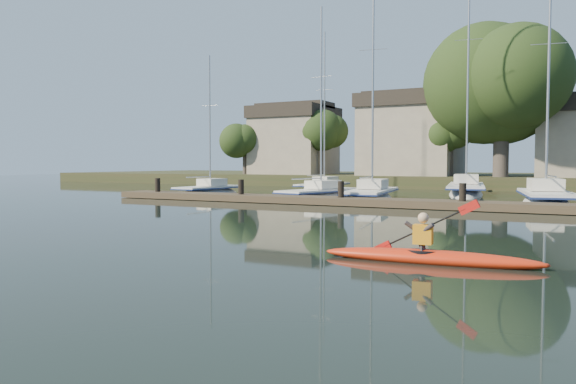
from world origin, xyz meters
The scene contains 10 objects.
ground centered at (0.00, 0.00, 0.00)m, with size 160.00×160.00×0.00m, color black.
kayak centered at (5.01, -0.44, 0.18)m, with size 4.72×1.00×1.50m.
dock centered at (0.00, 14.00, 0.20)m, with size 34.00×2.00×1.80m.
sailboat_0 centered at (-14.61, 18.69, -0.17)m, with size 2.13×6.68×10.49m.
sailboat_1 centered at (-6.06, 18.00, -0.17)m, with size 3.24×7.86×12.50m.
sailboat_2 centered at (-2.88, 18.24, -0.18)m, with size 3.35×9.12×14.76m.
sailboat_3 centered at (6.21, 19.04, -0.21)m, with size 3.85×9.07×14.19m.
sailboat_5 centered at (-9.91, 27.12, -0.17)m, with size 1.90×8.04×13.30m.
sailboat_6 centered at (0.86, 26.70, -0.21)m, with size 4.20×11.43×17.80m.
shore centered at (1.61, 40.29, 3.23)m, with size 90.00×25.25×12.75m.
Camera 1 is at (7.90, -12.35, 2.14)m, focal length 35.00 mm.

